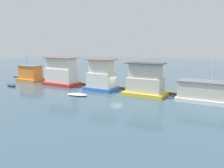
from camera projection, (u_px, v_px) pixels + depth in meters
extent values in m
plane|color=#385160|center=(115.00, 91.00, 37.25)|extent=(200.00, 200.00, 0.00)
cube|color=brown|center=(123.00, 87.00, 39.86)|extent=(59.60, 1.69, 0.30)
cube|color=orange|center=(31.00, 80.00, 47.83)|extent=(5.58, 3.43, 0.57)
cube|color=orange|center=(30.00, 72.00, 47.54)|extent=(4.71, 2.56, 2.73)
cube|color=slate|center=(30.00, 66.00, 47.29)|extent=(5.01, 2.86, 0.12)
cylinder|color=#B2B2B7|center=(27.00, 60.00, 47.45)|extent=(0.12, 0.12, 2.39)
cube|color=red|center=(62.00, 84.00, 42.86)|extent=(7.07, 3.65, 0.62)
cube|color=silver|center=(61.00, 75.00, 42.57)|extent=(6.18, 2.77, 2.64)
cube|color=silver|center=(61.00, 63.00, 42.16)|extent=(5.70, 2.28, 2.04)
cube|color=brown|center=(61.00, 58.00, 41.97)|extent=(6.48, 3.07, 0.12)
cube|color=#3866B7|center=(101.00, 88.00, 38.31)|extent=(5.38, 3.95, 0.58)
cube|color=silver|center=(101.00, 80.00, 38.05)|extent=(4.44, 3.01, 2.44)
cube|color=silver|center=(101.00, 66.00, 37.64)|extent=(3.74, 2.31, 2.24)
cube|color=brown|center=(101.00, 60.00, 37.43)|extent=(4.74, 3.31, 0.12)
cube|color=gold|center=(145.00, 93.00, 34.31)|extent=(6.48, 3.88, 0.52)
cube|color=beige|center=(145.00, 85.00, 34.07)|extent=(5.43, 2.83, 2.22)
cube|color=beige|center=(146.00, 71.00, 33.68)|extent=(4.78, 2.19, 2.20)
cube|color=#38383D|center=(146.00, 63.00, 33.47)|extent=(5.73, 3.13, 0.12)
cube|color=white|center=(201.00, 99.00, 30.43)|extent=(6.52, 3.57, 0.55)
cube|color=beige|center=(202.00, 90.00, 30.18)|extent=(5.99, 3.05, 2.25)
cube|color=slate|center=(202.00, 81.00, 29.97)|extent=(6.29, 3.35, 0.12)
cylinder|color=#B2B2B7|center=(213.00, 71.00, 29.08)|extent=(0.12, 0.12, 2.96)
ellipsoid|color=navy|center=(11.00, 85.00, 41.83)|extent=(3.44, 1.83, 0.47)
cube|color=#997F60|center=(11.00, 84.00, 41.80)|extent=(0.37, 0.92, 0.08)
ellipsoid|color=white|center=(77.00, 95.00, 33.86)|extent=(3.51, 1.94, 0.38)
cube|color=#997F60|center=(77.00, 94.00, 33.83)|extent=(0.36, 1.18, 0.08)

